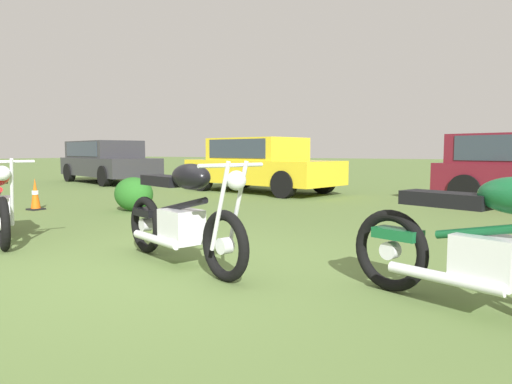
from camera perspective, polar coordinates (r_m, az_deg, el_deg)
ground_plane at (r=4.38m, az=-12.20°, el=-9.49°), size 120.00×120.00×0.00m
motorcycle_black at (r=4.43m, az=-9.26°, el=-2.81°), size 1.97×0.94×1.02m
motorcycle_green at (r=3.41m, az=26.83°, el=-5.88°), size 2.00×0.91×1.02m
car_charcoal at (r=16.75m, az=-18.06°, el=3.98°), size 4.71×2.93×1.43m
car_yellow at (r=12.22m, az=0.41°, el=3.73°), size 4.52×2.53×1.43m
traffic_cone at (r=9.47m, az=-25.65°, el=-0.37°), size 0.25×0.25×0.59m
shrub_low at (r=8.67m, az=-14.90°, el=-0.25°), size 0.76×0.62×0.62m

